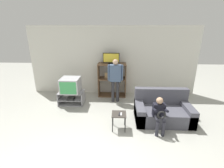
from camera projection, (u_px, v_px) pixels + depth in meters
ground_plane at (107, 152)px, 3.46m from camera, size 18.00×18.00×0.00m
wall_back at (113, 61)px, 6.23m from camera, size 6.40×0.06×2.60m
tv_stand at (72, 98)px, 5.60m from camera, size 0.85×0.52×0.44m
television_main at (71, 85)px, 5.45m from camera, size 0.61×0.61×0.49m
media_shelf at (112, 80)px, 6.16m from camera, size 1.04×0.47×1.26m
television_flat at (111, 59)px, 5.86m from camera, size 0.60×0.20×0.40m
snack_table at (119, 116)px, 4.16m from camera, size 0.37×0.37×0.44m
remote_control_black at (120, 114)px, 4.10m from camera, size 0.05×0.15×0.02m
remote_control_white at (121, 114)px, 4.09m from camera, size 0.05×0.15×0.02m
couch at (162, 111)px, 4.61m from camera, size 1.54×0.94×0.84m
person_standing_adult at (115, 77)px, 5.55m from camera, size 0.53×0.20×1.52m
person_seated_child at (159, 112)px, 4.02m from camera, size 0.33×0.43×0.89m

